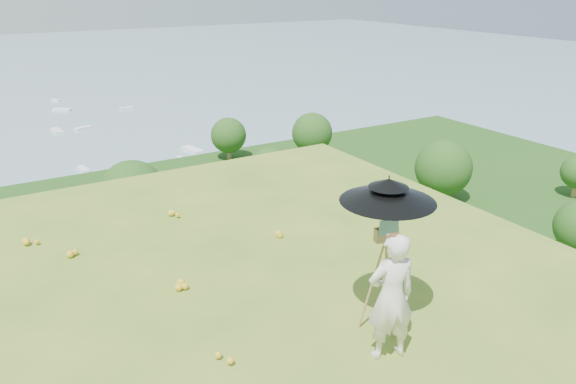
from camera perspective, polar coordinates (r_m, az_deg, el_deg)
ground at (r=7.59m, az=-10.81°, el=-15.54°), size 14.00×14.00×0.00m
shoreline_tier at (r=90.42m, az=-26.60°, el=-8.07°), size 170.00×28.00×8.00m
slope_trees at (r=45.28m, az=-25.61°, el=-6.76°), size 110.00×50.00×6.00m
wildflowers at (r=7.75m, az=-11.52°, el=-14.20°), size 10.00×10.50×0.12m
painter at (r=7.03m, az=10.43°, el=-10.43°), size 0.70×0.54×1.70m
field_easel at (r=7.57m, az=9.66°, el=-8.27°), size 0.74×0.74×1.62m
sun_umbrella at (r=7.18m, az=10.04°, el=-1.53°), size 1.60×1.60×0.85m
painter_cap at (r=6.65m, az=10.88°, el=-4.51°), size 0.24×0.27×0.10m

